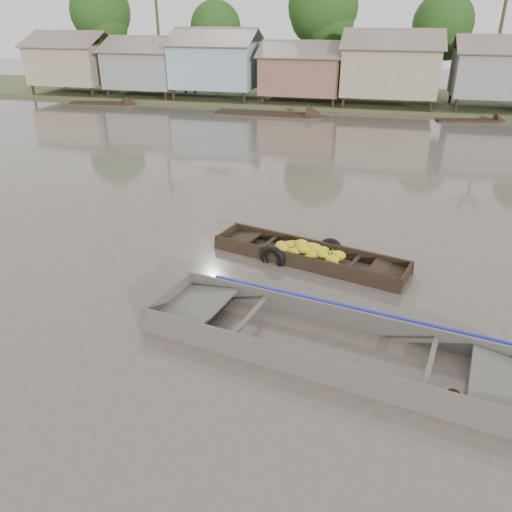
# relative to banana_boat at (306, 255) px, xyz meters

# --- Properties ---
(ground) EXTENTS (120.00, 120.00, 0.00)m
(ground) POSITION_rel_banana_boat_xyz_m (-0.81, -3.23, -0.16)
(ground) COLOR #534A40
(ground) RESTS_ON ground
(riverbank) EXTENTS (120.00, 12.47, 10.22)m
(riverbank) POSITION_rel_banana_boat_xyz_m (2.22, 28.64, 2.91)
(riverbank) COLOR #384723
(riverbank) RESTS_ON ground
(banana_boat) EXTENTS (5.79, 2.75, 0.80)m
(banana_boat) POSITION_rel_banana_boat_xyz_m (0.00, 0.00, 0.00)
(banana_boat) COLOR black
(banana_boat) RESTS_ON ground
(viewer_boat) EXTENTS (8.52, 3.64, 0.67)m
(viewer_boat) POSITION_rel_banana_boat_xyz_m (1.26, -4.11, -0.08)
(viewer_boat) COLOR #45413A
(viewer_boat) RESTS_ON ground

